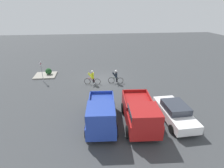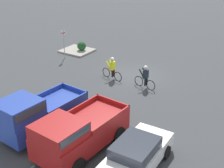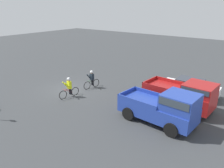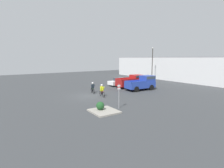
% 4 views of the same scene
% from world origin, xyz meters
% --- Properties ---
extents(ground_plane, '(80.00, 80.00, 0.00)m').
position_xyz_m(ground_plane, '(0.00, 0.00, 0.00)').
color(ground_plane, '#383A3D').
extents(warehouse_building, '(46.00, 15.40, 5.36)m').
position_xyz_m(warehouse_building, '(0.00, 29.70, 2.68)').
color(warehouse_building, silver).
rests_on(warehouse_building, ground_plane).
extents(sedan_0, '(2.07, 4.57, 1.41)m').
position_xyz_m(sedan_0, '(-4.92, 8.89, 0.71)').
color(sedan_0, white).
rests_on(sedan_0, ground_plane).
extents(pickup_truck_0, '(2.56, 4.96, 2.14)m').
position_xyz_m(pickup_truck_0, '(-2.10, 9.32, 1.12)').
color(pickup_truck_0, maroon).
rests_on(pickup_truck_0, ground_plane).
extents(pickup_truck_1, '(2.45, 4.96, 2.27)m').
position_xyz_m(pickup_truck_1, '(0.71, 9.16, 1.17)').
color(pickup_truck_1, '#233D9E').
rests_on(pickup_truck_1, ground_plane).
extents(cyclist_0, '(1.85, 0.53, 1.68)m').
position_xyz_m(cyclist_0, '(1.25, 1.25, 0.86)').
color(cyclist_0, black).
rests_on(cyclist_0, ground_plane).
extents(cyclist_1, '(1.72, 0.52, 1.64)m').
position_xyz_m(cyclist_1, '(-1.42, 1.29, 0.83)').
color(cyclist_1, black).
rests_on(cyclist_1, ground_plane).
extents(fire_lane_sign, '(0.09, 0.30, 2.51)m').
position_xyz_m(fire_lane_sign, '(7.01, -0.19, 1.51)').
color(fire_lane_sign, '#9E9EA3').
rests_on(fire_lane_sign, ground_plane).
extents(lamppost, '(0.36, 0.36, 7.43)m').
position_xyz_m(lamppost, '(-6.62, 19.14, 4.31)').
color(lamppost, '#2D2823').
rests_on(lamppost, ground_plane).
extents(curb_island, '(2.61, 2.35, 0.15)m').
position_xyz_m(curb_island, '(7.20, -2.08, 0.07)').
color(curb_island, gray).
rests_on(curb_island, ground_plane).
extents(shrub, '(0.79, 0.79, 0.79)m').
position_xyz_m(shrub, '(6.80, -2.25, 0.55)').
color(shrub, '#1E4C23').
rests_on(shrub, curb_island).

